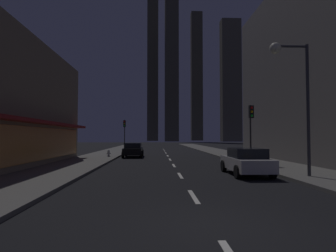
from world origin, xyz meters
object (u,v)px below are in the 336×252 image
object	(u,v)px
car_parked_far	(133,150)
traffic_light_near_right	(251,121)
car_parked_near	(246,161)
traffic_light_far_left	(125,128)
fire_hydrant_far_left	(109,153)
street_lamp_right	(291,76)

from	to	relation	value
car_parked_far	traffic_light_near_right	distance (m)	13.09
car_parked_near	traffic_light_near_right	xyz separation A→B (m)	(1.90, 4.61, 2.45)
traffic_light_near_right	traffic_light_far_left	distance (m)	21.22
fire_hydrant_far_left	traffic_light_far_left	xyz separation A→B (m)	(0.40, 10.19, 2.74)
fire_hydrant_far_left	street_lamp_right	xyz separation A→B (m)	(11.28, -14.16, 4.61)
car_parked_far	traffic_light_far_left	world-z (taller)	traffic_light_far_left
car_parked_near	traffic_light_far_left	xyz separation A→B (m)	(-9.10, 22.76, 2.45)
traffic_light_near_right	street_lamp_right	size ratio (longest dim) A/B	0.64
street_lamp_right	traffic_light_near_right	bearing A→B (deg)	88.89
fire_hydrant_far_left	traffic_light_near_right	size ratio (longest dim) A/B	0.16
fire_hydrant_far_left	street_lamp_right	world-z (taller)	street_lamp_right
fire_hydrant_far_left	traffic_light_near_right	distance (m)	14.17
traffic_light_far_left	car_parked_far	bearing A→B (deg)	-78.16
fire_hydrant_far_left	traffic_light_near_right	xyz separation A→B (m)	(11.40, -7.95, 2.74)
fire_hydrant_far_left	street_lamp_right	size ratio (longest dim) A/B	0.10
street_lamp_right	traffic_light_far_left	bearing A→B (deg)	114.07
traffic_light_far_left	street_lamp_right	bearing A→B (deg)	-65.93
fire_hydrant_far_left	traffic_light_far_left	bearing A→B (deg)	87.75
car_parked_far	street_lamp_right	xyz separation A→B (m)	(8.98, -15.29, 4.33)
car_parked_near	fire_hydrant_far_left	xyz separation A→B (m)	(-9.50, 12.56, -0.29)
traffic_light_near_right	street_lamp_right	xyz separation A→B (m)	(-0.12, -6.21, 1.87)
car_parked_near	traffic_light_far_left	world-z (taller)	traffic_light_far_left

